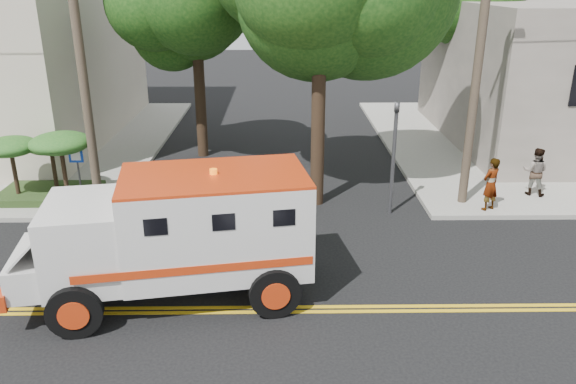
{
  "coord_description": "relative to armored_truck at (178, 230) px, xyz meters",
  "views": [
    {
      "loc": [
        0.31,
        -10.97,
        7.05
      ],
      "look_at": [
        0.5,
        3.33,
        1.6
      ],
      "focal_mm": 35.0,
      "sensor_mm": 36.0,
      "label": 1
    }
  ],
  "objects": [
    {
      "name": "ground",
      "position": [
        2.03,
        -0.63,
        -1.71
      ],
      "size": [
        100.0,
        100.0,
        0.0
      ],
      "primitive_type": "plane",
      "color": "black",
      "rests_on": "ground"
    },
    {
      "name": "sidewalk_ne",
      "position": [
        15.53,
        12.87,
        -1.64
      ],
      "size": [
        17.0,
        17.0,
        0.15
      ],
      "primitive_type": "cube",
      "color": "gray",
      "rests_on": "ground"
    },
    {
      "name": "utility_pole_left",
      "position": [
        -3.57,
        5.37,
        2.79
      ],
      "size": [
        0.28,
        0.28,
        9.0
      ],
      "primitive_type": "cylinder",
      "color": "#382D23",
      "rests_on": "ground"
    },
    {
      "name": "utility_pole_right",
      "position": [
        8.33,
        5.57,
        2.79
      ],
      "size": [
        0.28,
        0.28,
        9.0
      ],
      "primitive_type": "cylinder",
      "color": "#382D23",
      "rests_on": "ground"
    },
    {
      "name": "tree_left",
      "position": [
        -0.65,
        11.16,
        4.02
      ],
      "size": [
        4.48,
        4.2,
        7.7
      ],
      "color": "black",
      "rests_on": "ground"
    },
    {
      "name": "tree_right",
      "position": [
        10.87,
        15.14,
        4.38
      ],
      "size": [
        4.8,
        4.5,
        8.2
      ],
      "color": "black",
      "rests_on": "ground"
    },
    {
      "name": "traffic_signal",
      "position": [
        5.83,
        4.97,
        0.51
      ],
      "size": [
        0.15,
        0.18,
        3.6
      ],
      "color": "#3F3F42",
      "rests_on": "ground"
    },
    {
      "name": "accessibility_sign",
      "position": [
        -4.17,
        5.55,
        -0.35
      ],
      "size": [
        0.45,
        0.1,
        2.02
      ],
      "color": "#3F3F42",
      "rests_on": "ground"
    },
    {
      "name": "palm_planter",
      "position": [
        -5.41,
        6.0,
        -0.07
      ],
      "size": [
        3.52,
        2.63,
        2.36
      ],
      "color": "#1E3314",
      "rests_on": "sidewalk_nw"
    },
    {
      "name": "armored_truck",
      "position": [
        0.0,
        0.0,
        0.0
      ],
      "size": [
        6.92,
        3.55,
        3.01
      ],
      "rotation": [
        0.0,
        0.0,
        0.17
      ],
      "color": "beige",
      "rests_on": "ground"
    },
    {
      "name": "pedestrian_a",
      "position": [
        8.93,
        4.87,
        -0.71
      ],
      "size": [
        0.75,
        0.67,
        1.71
      ],
      "primitive_type": "imported",
      "rotation": [
        0.0,
        0.0,
        3.66
      ],
      "color": "gray",
      "rests_on": "sidewalk_ne"
    },
    {
      "name": "pedestrian_b",
      "position": [
        10.91,
        6.19,
        -0.74
      ],
      "size": [
        1.0,
        0.92,
        1.64
      ],
      "primitive_type": "imported",
      "rotation": [
        0.0,
        0.0,
        2.65
      ],
      "color": "gray",
      "rests_on": "sidewalk_ne"
    }
  ]
}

